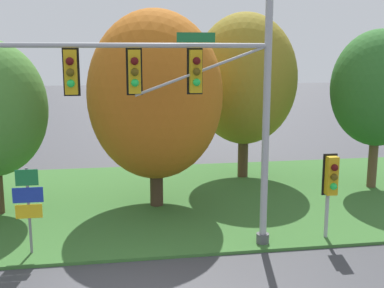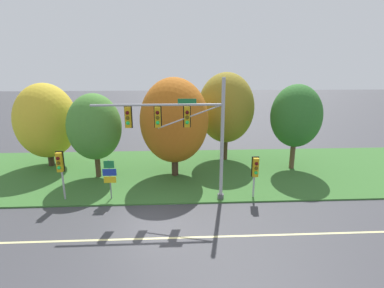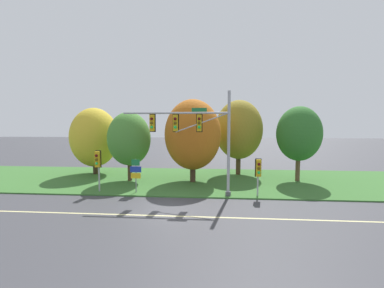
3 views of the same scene
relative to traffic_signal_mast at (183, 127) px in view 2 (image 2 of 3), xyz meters
name	(u,v)px [view 2 (image 2 of 3)]	position (x,y,z in m)	size (l,w,h in m)	color
ground_plane	(156,226)	(-1.59, -3.02, -4.85)	(160.00, 160.00, 0.00)	#3D3D42
lane_stripe	(155,238)	(-1.59, -4.22, -4.84)	(36.00, 0.16, 0.01)	beige
grass_verge	(163,172)	(-1.59, 5.23, -4.80)	(48.00, 11.50, 0.10)	#386B2D
traffic_signal_mast	(183,127)	(0.00, 0.00, 0.00)	(7.99, 0.49, 7.67)	#9EA0A5
pedestrian_signal_near_kerb	(255,169)	(4.55, -0.02, -2.78)	(0.46, 0.55, 2.77)	#9EA0A5
pedestrian_signal_further_along	(60,165)	(-7.64, 0.27, -2.39)	(0.46, 0.55, 3.23)	#9EA0A5
route_sign_post	(110,175)	(-4.68, 0.36, -3.12)	(0.87, 0.08, 2.61)	slate
tree_nearest_road	(46,121)	(-11.11, 7.15, -0.90)	(4.91, 4.91, 6.93)	#423021
tree_left_of_mast	(94,127)	(-6.46, 4.32, -0.85)	(3.94, 3.94, 6.37)	#4C3823
tree_behind_signpost	(174,121)	(-0.57, 4.35, -0.45)	(5.09, 5.09, 7.49)	#423021
tree_mid_verge	(226,108)	(3.91, 8.11, -0.09)	(4.87, 4.87, 7.71)	#4C3823
tree_tall_centre	(296,116)	(9.10, 5.43, -0.38)	(4.00, 4.00, 6.88)	brown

